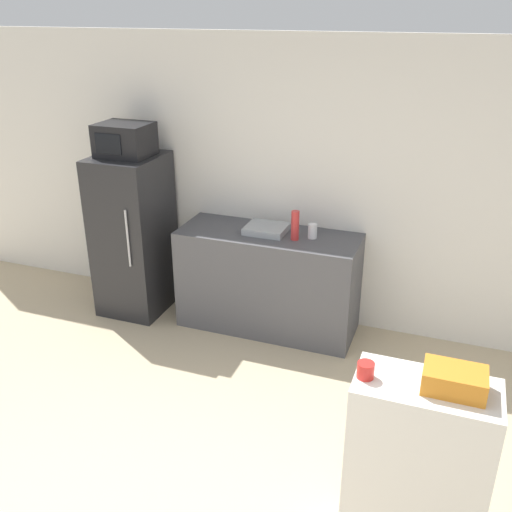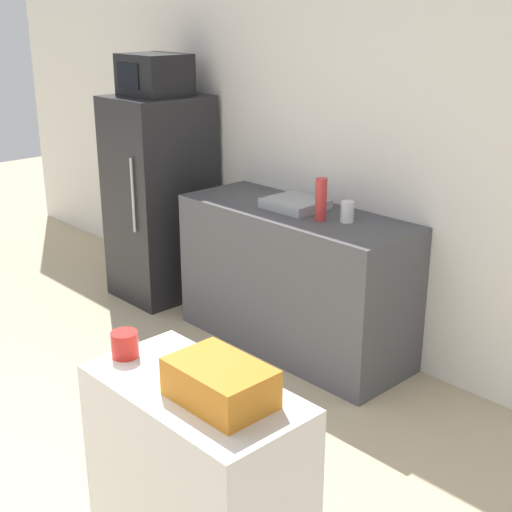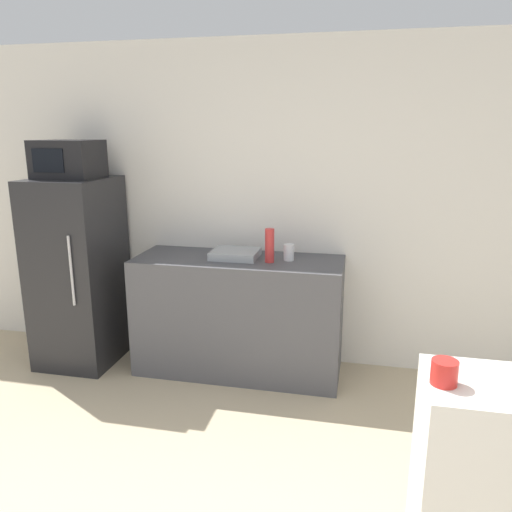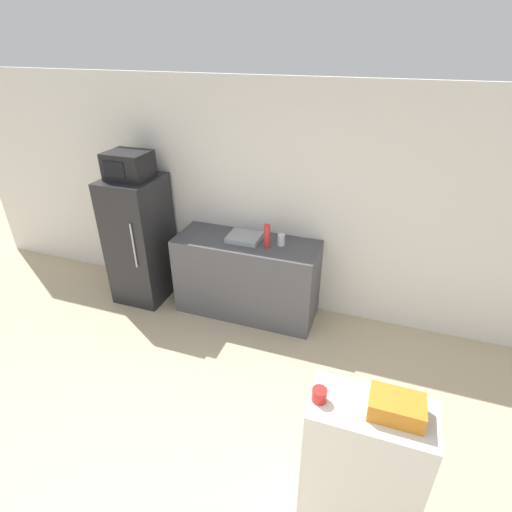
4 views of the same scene
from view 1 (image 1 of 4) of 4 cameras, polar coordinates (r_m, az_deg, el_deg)
wall_back at (r=5.23m, az=2.66°, el=7.21°), size 8.00×0.06×2.60m
refrigerator at (r=5.60m, az=-12.13°, el=2.09°), size 0.60×0.70×1.54m
microwave at (r=5.34m, az=-12.99°, el=11.26°), size 0.47×0.39×0.29m
counter at (r=5.24m, az=1.21°, el=-2.51°), size 1.62×0.61×0.94m
sink_basin at (r=5.07m, az=1.05°, el=2.72°), size 0.36×0.31×0.06m
bottle_tall at (r=4.88m, az=3.93°, el=3.07°), size 0.07×0.07×0.26m
bottle_short at (r=4.95m, az=5.67°, el=2.49°), size 0.08×0.08×0.13m
shelf_cabinet at (r=3.30m, az=15.63°, el=-20.06°), size 0.71×0.37×1.10m
basket at (r=2.93m, az=19.22°, el=-11.64°), size 0.30×0.20×0.12m
jar at (r=2.92m, az=10.90°, el=-11.14°), size 0.09×0.09×0.08m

